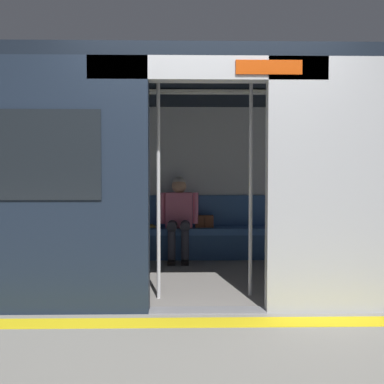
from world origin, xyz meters
The scene contains 9 objects.
ground_plane centered at (0.00, 0.00, 0.00)m, with size 60.00×60.00×0.00m, color gray.
platform_edge_strip centered at (0.00, 0.30, 0.00)m, with size 8.00×0.24×0.01m, color yellow.
train_car centered at (0.07, -1.29, 1.55)m, with size 6.40×2.91×2.32m.
bench_seat centered at (0.00, -2.40, 0.34)m, with size 3.08×0.44×0.44m.
person_seated centered at (0.28, -2.34, 0.66)m, with size 0.55×0.67×1.17m.
handbag centered at (-0.09, -2.44, 0.53)m, with size 0.26×0.15×0.17m.
book centered at (0.71, -2.48, 0.46)m, with size 0.15×0.22×0.03m, color gold.
grab_pole_door centered at (0.45, -0.39, 1.09)m, with size 0.04×0.04×2.18m, color silver.
grab_pole_far centered at (-0.45, -0.48, 1.09)m, with size 0.04×0.04×2.18m, color silver.
Camera 1 is at (0.21, 3.74, 1.19)m, focal length 40.48 mm.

